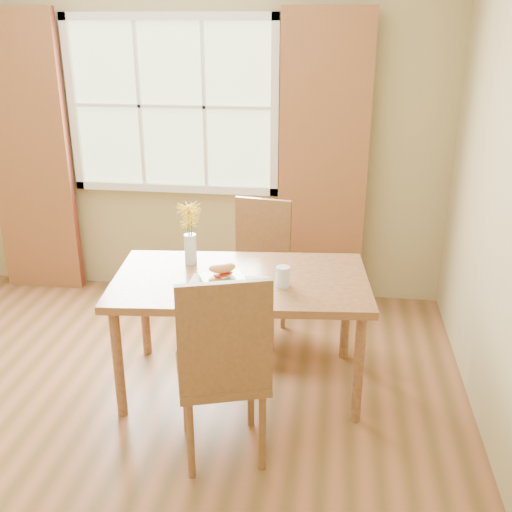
{
  "coord_description": "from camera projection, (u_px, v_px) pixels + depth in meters",
  "views": [
    {
      "loc": [
        1.25,
        -2.6,
        2.11
      ],
      "look_at": [
        0.83,
        0.48,
        0.88
      ],
      "focal_mm": 42.0,
      "sensor_mm": 36.0,
      "label": 1
    }
  ],
  "objects": [
    {
      "name": "plate",
      "position": [
        224.0,
        281.0,
        3.39
      ],
      "size": [
        0.32,
        0.32,
        0.01
      ],
      "primitive_type": "cube",
      "rotation": [
        0.0,
        0.0,
        0.42
      ],
      "color": "#61B92E",
      "rests_on": "placemat"
    },
    {
      "name": "placemat",
      "position": [
        227.0,
        287.0,
        3.33
      ],
      "size": [
        0.45,
        0.33,
        0.01
      ],
      "primitive_type": "cube",
      "rotation": [
        0.0,
        0.0,
        0.01
      ],
      "color": "#B7C0A3",
      "rests_on": "dining_table"
    },
    {
      "name": "dining_table",
      "position": [
        241.0,
        289.0,
        3.49
      ],
      "size": [
        1.54,
        0.96,
        0.72
      ],
      "rotation": [
        0.0,
        0.0,
        0.09
      ],
      "color": "olive",
      "rests_on": "room"
    },
    {
      "name": "curtain_left",
      "position": [
        30.0,
        157.0,
        4.71
      ],
      "size": [
        0.65,
        0.08,
        2.2
      ],
      "primitive_type": "cube",
      "color": "#602316",
      "rests_on": "room"
    },
    {
      "name": "croissant_sandwich",
      "position": [
        222.0,
        273.0,
        3.34
      ],
      "size": [
        0.19,
        0.17,
        0.12
      ],
      "rotation": [
        0.0,
        0.0,
        0.5
      ],
      "color": "#F29252",
      "rests_on": "plate"
    },
    {
      "name": "chair_far",
      "position": [
        259.0,
        263.0,
        4.18
      ],
      "size": [
        0.46,
        0.46,
        0.96
      ],
      "rotation": [
        0.0,
        0.0,
        -0.16
      ],
      "color": "brown",
      "rests_on": "room"
    },
    {
      "name": "water_glass",
      "position": [
        283.0,
        277.0,
        3.33
      ],
      "size": [
        0.08,
        0.08,
        0.12
      ],
      "color": "silver",
      "rests_on": "dining_table"
    },
    {
      "name": "flower_vase",
      "position": [
        190.0,
        226.0,
        3.58
      ],
      "size": [
        0.15,
        0.15,
        0.38
      ],
      "color": "silver",
      "rests_on": "dining_table"
    },
    {
      "name": "curtain_right",
      "position": [
        323.0,
        166.0,
        4.42
      ],
      "size": [
        0.65,
        0.08,
        2.2
      ],
      "primitive_type": "cube",
      "color": "#602316",
      "rests_on": "room"
    },
    {
      "name": "window",
      "position": [
        172.0,
        106.0,
        4.5
      ],
      "size": [
        1.62,
        0.06,
        1.32
      ],
      "color": "#BAD09D",
      "rests_on": "room"
    },
    {
      "name": "chair_near",
      "position": [
        223.0,
        364.0,
        2.86
      ],
      "size": [
        0.55,
        0.55,
        1.05
      ],
      "rotation": [
        0.0,
        0.0,
        0.3
      ],
      "color": "brown",
      "rests_on": "room"
    },
    {
      "name": "room",
      "position": [
        70.0,
        192.0,
        2.83
      ],
      "size": [
        4.24,
        3.84,
        2.74
      ],
      "color": "brown",
      "rests_on": "ground"
    }
  ]
}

